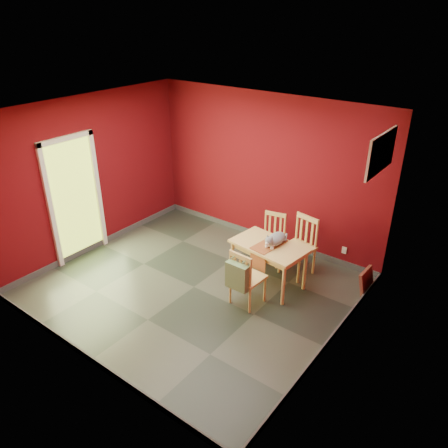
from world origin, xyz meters
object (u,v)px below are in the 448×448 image
Objects in this scene: picture_frame at (366,282)px; chair_far_right at (300,245)px; tote_bag at (237,276)px; cat at (276,237)px; chair_near at (246,277)px; chair_far_left at (272,238)px; dining_table at (269,250)px.

chair_far_right is at bearing -174.57° from picture_frame.
cat is at bearing 86.47° from tote_bag.
chair_far_right is 0.61m from cat.
cat reaches higher than tote_bag.
chair_near is 1.88m from picture_frame.
tote_bag reaches higher than picture_frame.
chair_far_left is 1.67m from picture_frame.
dining_table is 0.64m from chair_far_right.
chair_near is at bearing -86.51° from cat.
dining_table is at bearing -152.68° from picture_frame.
cat is (0.39, -0.55, 0.38)m from chair_far_left.
picture_frame is at bearing 32.81° from cat.
tote_bag is 1.19× the size of picture_frame.
tote_bag is (-0.22, -1.43, 0.08)m from chair_far_right.
chair_far_left is at bearing 174.13° from chair_far_right.
cat is at bearing 86.13° from chair_near.
chair_far_right is 2.06× the size of cat.
chair_near is 1.89× the size of cat.
chair_far_left is 0.87× the size of chair_far_right.
chair_far_left is 0.95× the size of chair_near.
cat reaches higher than chair_near.
chair_far_left reaches higher than dining_table.
chair_far_right is at bearing 68.59° from dining_table.
cat is at bearing 51.78° from dining_table.
tote_bag is (0.01, -0.85, -0.03)m from dining_table.
cat is at bearing -107.88° from chair_far_right.
chair_near is at bearing -99.74° from chair_far_right.
cat reaches higher than chair_far_left.
chair_far_right is 1.09× the size of chair_near.
picture_frame is at bearing 1.67° from chair_far_left.
picture_frame is (1.66, 0.05, -0.24)m from chair_far_left.
chair_near is 0.25m from tote_bag.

